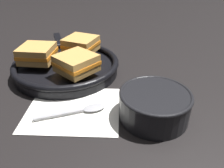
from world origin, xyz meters
TOP-DOWN VIEW (x-y plane):
  - ground_plane at (0.00, 0.00)m, footprint 4.00×4.00m
  - napkin at (-0.09, -0.00)m, footprint 0.24×0.21m
  - soup_bowl at (0.09, -0.05)m, footprint 0.16×0.16m
  - spoon at (-0.06, -0.01)m, footprint 0.16×0.05m
  - skillet at (-0.12, 0.20)m, footprint 0.32×0.45m
  - sandwich_near_left at (-0.08, 0.12)m, footprint 0.14×0.14m
  - sandwich_near_right at (-0.07, 0.26)m, footprint 0.13×0.13m
  - sandwich_far_left at (-0.20, 0.20)m, footprint 0.11×0.11m

SIDE VIEW (x-z plane):
  - ground_plane at x=0.00m, z-range 0.00..0.00m
  - napkin at x=-0.09m, z-range 0.00..0.00m
  - spoon at x=-0.06m, z-range 0.00..0.01m
  - skillet at x=-0.12m, z-range 0.00..0.04m
  - soup_bowl at x=0.09m, z-range 0.00..0.07m
  - sandwich_near_left at x=-0.08m, z-range 0.04..0.09m
  - sandwich_near_right at x=-0.07m, z-range 0.04..0.09m
  - sandwich_far_left at x=-0.20m, z-range 0.04..0.09m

